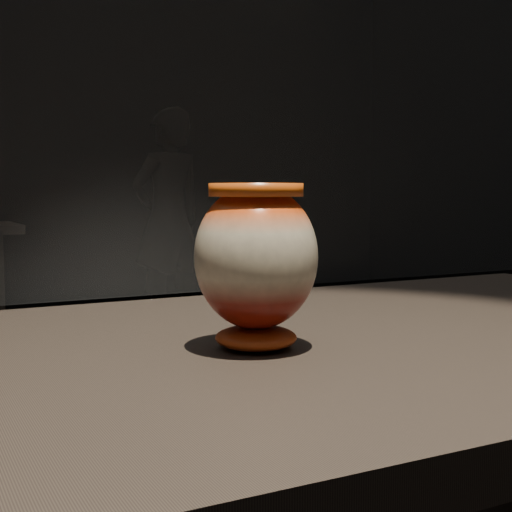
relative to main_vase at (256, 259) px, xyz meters
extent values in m
cube|color=black|center=(-0.14, 0.03, -0.13)|extent=(2.00, 0.80, 0.05)
ellipsoid|color=maroon|center=(0.00, 0.00, -0.10)|extent=(0.12, 0.12, 0.03)
ellipsoid|color=beige|center=(0.00, 0.00, 0.00)|extent=(0.17, 0.17, 0.17)
cylinder|color=#F05016|center=(0.00, 0.00, 0.08)|extent=(0.13, 0.13, 0.02)
imported|color=black|center=(1.53, 4.46, -0.15)|extent=(0.71, 0.55, 1.72)
camera|label=1|loc=(-0.39, -0.75, 0.08)|focal=50.00mm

